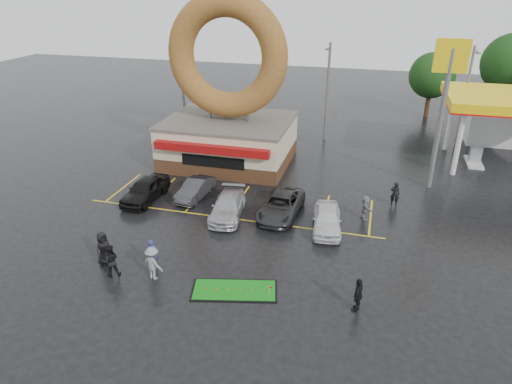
% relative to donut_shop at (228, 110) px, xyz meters
% --- Properties ---
extents(ground, '(120.00, 120.00, 0.00)m').
position_rel_donut_shop_xyz_m(ground, '(3.00, -12.97, -4.46)').
color(ground, black).
rests_on(ground, ground).
extents(donut_shop, '(10.20, 8.70, 13.50)m').
position_rel_donut_shop_xyz_m(donut_shop, '(0.00, 0.00, 0.00)').
color(donut_shop, '#472B19').
rests_on(donut_shop, ground).
extents(shell_sign, '(2.20, 0.36, 10.60)m').
position_rel_donut_shop_xyz_m(shell_sign, '(16.00, -0.97, 2.91)').
color(shell_sign, slate).
rests_on(shell_sign, ground).
extents(streetlight_left, '(0.40, 2.21, 9.00)m').
position_rel_donut_shop_xyz_m(streetlight_left, '(-7.00, 6.95, 0.32)').
color(streetlight_left, slate).
rests_on(streetlight_left, ground).
extents(streetlight_mid, '(0.40, 2.21, 9.00)m').
position_rel_donut_shop_xyz_m(streetlight_mid, '(7.00, 7.95, 0.32)').
color(streetlight_mid, slate).
rests_on(streetlight_mid, ground).
extents(streetlight_right, '(0.40, 2.21, 9.00)m').
position_rel_donut_shop_xyz_m(streetlight_right, '(19.00, 8.95, 0.32)').
color(streetlight_right, slate).
rests_on(streetlight_right, ground).
extents(tree_far_c, '(6.30, 6.30, 9.00)m').
position_rel_donut_shop_xyz_m(tree_far_c, '(25.00, 21.03, 1.37)').
color(tree_far_c, '#332114').
rests_on(tree_far_c, ground).
extents(tree_far_d, '(4.90, 4.90, 7.00)m').
position_rel_donut_shop_xyz_m(tree_far_d, '(17.00, 19.03, 0.07)').
color(tree_far_d, '#332114').
rests_on(tree_far_d, ground).
extents(car_black, '(2.11, 4.72, 1.58)m').
position_rel_donut_shop_xyz_m(car_black, '(-3.38, -8.51, -3.68)').
color(car_black, black).
rests_on(car_black, ground).
extents(car_dgrey, '(1.85, 4.10, 1.31)m').
position_rel_donut_shop_xyz_m(car_dgrey, '(-0.16, -7.26, -3.81)').
color(car_dgrey, '#2F2E31').
rests_on(car_dgrey, ground).
extents(car_silver, '(2.50, 4.90, 1.36)m').
position_rel_donut_shop_xyz_m(car_silver, '(2.93, -9.27, -3.78)').
color(car_silver, '#AEAEB3').
rests_on(car_silver, ground).
extents(car_grey, '(2.60, 5.21, 1.42)m').
position_rel_donut_shop_xyz_m(car_grey, '(6.25, -8.26, -3.76)').
color(car_grey, '#2A2B2D').
rests_on(car_grey, ground).
extents(car_white, '(2.25, 4.43, 1.45)m').
position_rel_donut_shop_xyz_m(car_white, '(9.40, -9.36, -3.74)').
color(car_white, silver).
rests_on(car_white, ground).
extents(person_blue, '(0.73, 0.68, 1.67)m').
position_rel_donut_shop_xyz_m(person_blue, '(0.91, -15.92, -3.63)').
color(person_blue, navy).
rests_on(person_blue, ground).
extents(person_blackjkt, '(1.11, 1.05, 1.82)m').
position_rel_donut_shop_xyz_m(person_blackjkt, '(-0.85, -17.15, -3.56)').
color(person_blackjkt, black).
rests_on(person_blackjkt, ground).
extents(person_hoodie, '(1.36, 1.02, 1.87)m').
position_rel_donut_shop_xyz_m(person_hoodie, '(1.40, -16.82, -3.53)').
color(person_hoodie, gray).
rests_on(person_hoodie, ground).
extents(person_bystander, '(0.88, 1.08, 1.92)m').
position_rel_donut_shop_xyz_m(person_bystander, '(-1.82, -16.25, -3.51)').
color(person_bystander, black).
rests_on(person_bystander, ground).
extents(person_cameraman, '(0.68, 1.10, 1.75)m').
position_rel_donut_shop_xyz_m(person_cameraman, '(11.73, -16.60, -3.59)').
color(person_cameraman, black).
rests_on(person_cameraman, ground).
extents(person_walker_near, '(0.99, 1.57, 1.62)m').
position_rel_donut_shop_xyz_m(person_walker_near, '(11.59, -7.30, -3.66)').
color(person_walker_near, gray).
rests_on(person_walker_near, ground).
extents(person_walker_far, '(0.65, 0.45, 1.71)m').
position_rel_donut_shop_xyz_m(person_walker_far, '(13.45, -4.82, -3.61)').
color(person_walker_far, black).
rests_on(person_walker_far, ground).
extents(dumpster, '(1.84, 1.26, 1.30)m').
position_rel_donut_shop_xyz_m(dumpster, '(-4.50, -1.13, -3.81)').
color(dumpster, '#163B1A').
rests_on(dumpster, ground).
extents(putting_green, '(4.57, 2.77, 0.53)m').
position_rel_donut_shop_xyz_m(putting_green, '(5.74, -16.73, -4.43)').
color(putting_green, black).
rests_on(putting_green, ground).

